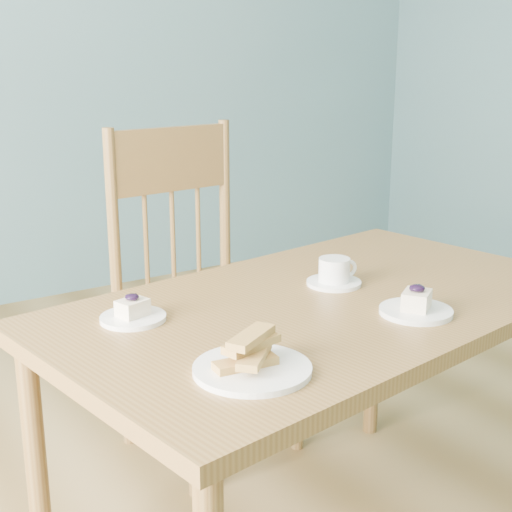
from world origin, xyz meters
TOP-DOWN VIEW (x-y plane):
  - dining_table at (-0.03, 0.14)m, footprint 1.35×0.88m
  - dining_chair at (0.01, 0.79)m, footprint 0.50×0.48m
  - cheesecake_plate_near at (0.07, -0.04)m, footprint 0.16×0.16m
  - cheesecake_plate_far at (-0.45, 0.26)m, footprint 0.14×0.14m
  - coffee_cup at (0.06, 0.21)m, footprint 0.13×0.13m
  - biscotti_plate at (-0.38, -0.09)m, footprint 0.21×0.21m

SIDE VIEW (x-z plane):
  - dining_chair at x=0.01m, z-range 0.01..1.02m
  - dining_table at x=-0.03m, z-range 0.27..0.95m
  - cheesecake_plate_far at x=-0.45m, z-range 0.66..0.72m
  - cheesecake_plate_near at x=0.07m, z-range 0.66..0.72m
  - biscotti_plate at x=-0.38m, z-range 0.66..0.73m
  - coffee_cup at x=0.06m, z-range 0.67..0.74m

